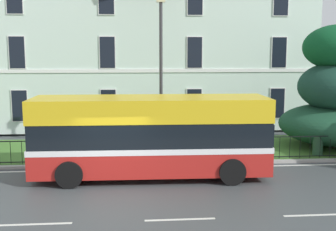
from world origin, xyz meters
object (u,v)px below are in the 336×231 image
object	(u,v)px
evergreen_tree	(336,97)
street_lamp_post	(161,66)
georgian_townhouse	(148,35)
single_decker_bus	(151,136)
litter_bin	(318,144)

from	to	relation	value
evergreen_tree	street_lamp_post	world-z (taller)	street_lamp_post
georgian_townhouse	street_lamp_post	world-z (taller)	georgian_townhouse
street_lamp_post	single_decker_bus	bearing A→B (deg)	-102.07
single_decker_bus	georgian_townhouse	bearing A→B (deg)	89.44
georgian_townhouse	litter_bin	distance (m)	14.52
georgian_townhouse	evergreen_tree	xyz separation A→B (m)	(8.64, -9.89, -3.27)
evergreen_tree	georgian_townhouse	bearing A→B (deg)	131.12
street_lamp_post	georgian_townhouse	bearing A→B (deg)	90.63
evergreen_tree	street_lamp_post	bearing A→B (deg)	-170.34
georgian_townhouse	single_decker_bus	xyz separation A→B (m)	(-0.43, -13.95, -4.20)
georgian_townhouse	single_decker_bus	distance (m)	14.58
street_lamp_post	litter_bin	bearing A→B (deg)	-1.76
georgian_townhouse	street_lamp_post	bearing A→B (deg)	-89.37
evergreen_tree	street_lamp_post	xyz separation A→B (m)	(-8.51, -1.45, 1.58)
single_decker_bus	street_lamp_post	size ratio (longest dim) A/B	1.26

